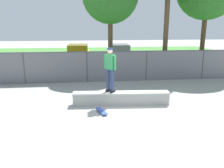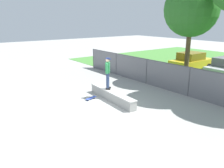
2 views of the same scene
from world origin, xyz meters
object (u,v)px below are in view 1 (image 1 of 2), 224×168
(skateboard, at_px, (102,111))
(car_silver, at_px, (119,54))
(concrete_ledge, at_px, (121,98))
(skateboarder, at_px, (110,68))
(car_yellow, at_px, (78,54))

(skateboard, bearing_deg, car_silver, 78.72)
(concrete_ledge, xyz_separation_m, car_silver, (1.34, 10.32, 0.56))
(skateboarder, xyz_separation_m, skateboard, (-0.42, -0.90, -1.51))
(car_silver, bearing_deg, skateboard, -101.28)
(skateboarder, distance_m, car_yellow, 10.50)
(skateboarder, xyz_separation_m, car_silver, (1.80, 10.26, -0.75))
(skateboarder, height_order, car_silver, skateboarder)
(car_yellow, distance_m, car_silver, 3.42)
(skateboarder, height_order, car_yellow, skateboarder)
(concrete_ledge, relative_size, car_yellow, 0.96)
(skateboarder, relative_size, car_yellow, 0.43)
(concrete_ledge, distance_m, car_yellow, 10.63)
(car_yellow, height_order, car_silver, same)
(car_yellow, bearing_deg, car_silver, -1.49)
(concrete_ledge, distance_m, skateboarder, 1.39)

